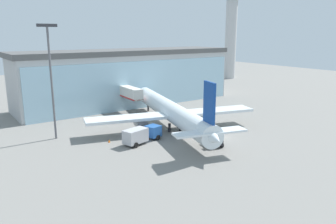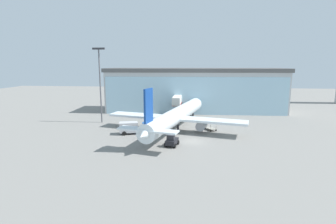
% 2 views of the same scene
% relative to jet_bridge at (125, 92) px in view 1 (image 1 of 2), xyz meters
% --- Properties ---
extents(ground, '(240.00, 240.00, 0.00)m').
position_rel_jet_bridge_xyz_m(ground, '(4.87, -26.96, -4.68)').
color(ground, gray).
extents(terminal_building, '(57.52, 16.49, 13.88)m').
position_rel_jet_bridge_xyz_m(terminal_building, '(4.87, 7.89, 2.26)').
color(terminal_building, '#B3B3B3').
rests_on(terminal_building, ground).
extents(jet_bridge, '(2.47, 13.74, 6.06)m').
position_rel_jet_bridge_xyz_m(jet_bridge, '(0.00, 0.00, 0.00)').
color(jet_bridge, silver).
rests_on(jet_bridge, ground).
extents(control_tower, '(8.71, 8.71, 36.25)m').
position_rel_jet_bridge_xyz_m(control_tower, '(61.98, 30.63, 17.15)').
color(control_tower, '#BCBCBC').
rests_on(control_tower, ground).
extents(apron_light_mast, '(3.20, 0.40, 19.30)m').
position_rel_jet_bridge_xyz_m(apron_light_mast, '(-19.30, -12.20, 6.73)').
color(apron_light_mast, '#59595E').
rests_on(apron_light_mast, ground).
extents(airplane, '(32.47, 39.29, 11.15)m').
position_rel_jet_bridge_xyz_m(airplane, '(0.91, -17.91, -1.35)').
color(airplane, white).
rests_on(airplane, ground).
extents(catering_truck, '(7.62, 4.16, 2.65)m').
position_rel_jet_bridge_xyz_m(catering_truck, '(-7.98, -22.38, -3.21)').
color(catering_truck, '#2659A5').
rests_on(catering_truck, ground).
extents(baggage_cart, '(2.83, 3.22, 1.50)m').
position_rel_jet_bridge_xyz_m(baggage_cart, '(8.92, -17.67, -4.18)').
color(baggage_cart, '#9E998C').
rests_on(baggage_cart, ground).
extents(pushback_tug, '(2.72, 3.50, 2.30)m').
position_rel_jet_bridge_xyz_m(pushback_tug, '(0.99, -30.26, -3.71)').
color(pushback_tug, black).
rests_on(pushback_tug, ground).
extents(safety_cone_nose, '(0.36, 0.36, 0.55)m').
position_rel_jet_bridge_xyz_m(safety_cone_nose, '(-0.08, -24.28, -4.41)').
color(safety_cone_nose, orange).
rests_on(safety_cone_nose, ground).
extents(safety_cone_wingtip, '(0.36, 0.36, 0.55)m').
position_rel_jet_bridge_xyz_m(safety_cone_wingtip, '(-12.43, -19.22, -4.41)').
color(safety_cone_wingtip, orange).
rests_on(safety_cone_wingtip, ground).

